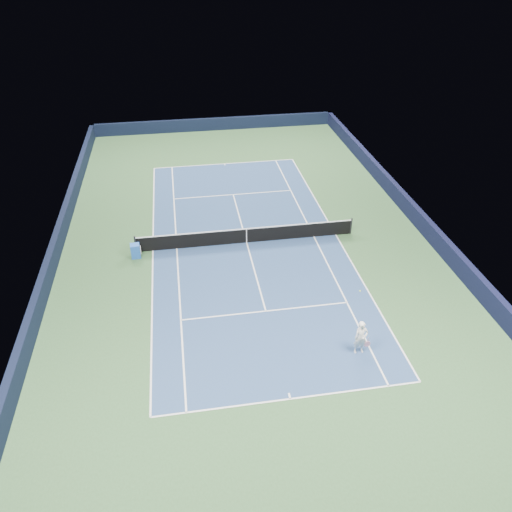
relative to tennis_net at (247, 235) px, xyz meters
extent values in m
plane|color=#2F532D|center=(0.00, 0.00, -0.50)|extent=(40.00, 40.00, 0.00)
cube|color=black|center=(0.00, 19.82, 0.05)|extent=(22.00, 0.35, 1.10)
cube|color=black|center=(10.82, 0.00, 0.05)|extent=(0.35, 40.00, 1.10)
cube|color=black|center=(-10.82, 0.00, 0.05)|extent=(0.35, 40.00, 1.10)
cube|color=navy|center=(0.00, 0.00, -0.50)|extent=(10.97, 23.77, 0.01)
cube|color=white|center=(0.00, 11.88, -0.50)|extent=(10.97, 0.08, 0.00)
cube|color=white|center=(0.00, -11.88, -0.50)|extent=(10.97, 0.08, 0.00)
cube|color=white|center=(5.49, 0.00, -0.50)|extent=(0.08, 23.77, 0.00)
cube|color=white|center=(-5.49, 0.00, -0.50)|extent=(0.08, 23.77, 0.00)
cube|color=white|center=(4.12, 0.00, -0.50)|extent=(0.08, 23.77, 0.00)
cube|color=white|center=(-4.12, 0.00, -0.50)|extent=(0.08, 23.77, 0.00)
cube|color=white|center=(0.00, 6.40, -0.50)|extent=(8.23, 0.08, 0.00)
cube|color=white|center=(0.00, -6.40, -0.50)|extent=(8.23, 0.08, 0.00)
cube|color=white|center=(0.00, 0.00, -0.50)|extent=(0.08, 12.80, 0.00)
cube|color=white|center=(0.00, 11.73, -0.50)|extent=(0.08, 0.30, 0.00)
cube|color=white|center=(0.00, -11.73, -0.50)|extent=(0.08, 0.30, 0.00)
cylinder|color=black|center=(-6.40, 0.00, 0.03)|extent=(0.10, 0.10, 1.07)
cylinder|color=black|center=(6.40, 0.00, 0.03)|extent=(0.10, 0.10, 1.07)
cube|color=black|center=(0.00, 0.00, -0.05)|extent=(12.80, 0.03, 0.91)
cube|color=white|center=(0.00, 0.00, 0.44)|extent=(12.80, 0.04, 0.06)
cube|color=white|center=(0.00, 0.00, -0.05)|extent=(0.05, 0.04, 0.91)
cube|color=blue|center=(-6.40, -0.52, -0.09)|extent=(0.54, 0.50, 0.84)
cube|color=white|center=(-6.11, -0.52, -0.05)|extent=(0.03, 0.37, 0.37)
imported|color=white|center=(3.55, -9.79, 0.33)|extent=(0.62, 0.41, 1.66)
cylinder|color=#CE8599|center=(3.87, -9.84, 0.20)|extent=(0.03, 0.03, 0.27)
cylinder|color=black|center=(3.87, -9.84, -0.04)|extent=(0.27, 0.02, 0.27)
cylinder|color=#CE85A0|center=(3.87, -9.84, -0.04)|extent=(0.29, 0.03, 0.29)
sphere|color=#CEED32|center=(3.65, -8.79, 2.10)|extent=(0.07, 0.07, 0.07)
camera|label=1|loc=(-3.51, -24.84, 15.19)|focal=35.00mm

